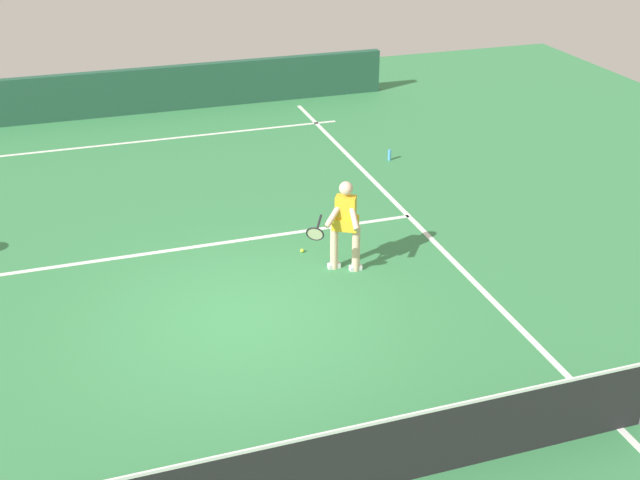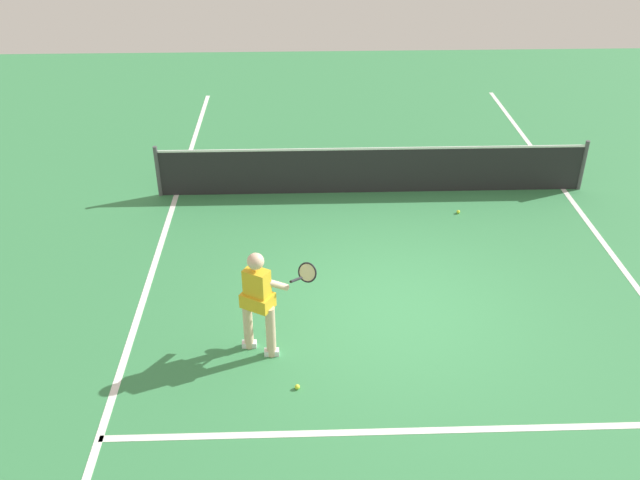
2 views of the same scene
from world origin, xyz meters
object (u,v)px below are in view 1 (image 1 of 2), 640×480
tennis_player (345,223)px  tennis_ball_near (302,251)px  tennis_ball_mid (164,472)px  water_bottle (389,155)px

tennis_player → tennis_ball_near: 1.23m
tennis_player → tennis_ball_near: tennis_player is taller
tennis_player → tennis_ball_mid: size_ratio=23.48×
tennis_ball_mid → water_bottle: (-6.08, -8.13, 0.09)m
tennis_player → water_bottle: 5.12m
tennis_player → tennis_ball_near: bearing=-59.1°
tennis_ball_near → tennis_ball_mid: bearing=56.7°
tennis_player → tennis_ball_mid: tennis_player is taller
tennis_ball_near → tennis_ball_mid: (3.00, 4.57, 0.00)m
tennis_player → tennis_ball_mid: (3.48, 3.78, -0.81)m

